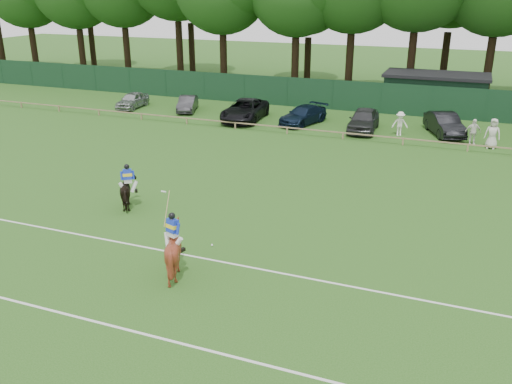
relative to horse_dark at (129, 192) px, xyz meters
The scene contains 20 objects.
ground 6.19m from the horse_dark, 22.82° to the right, with size 160.00×160.00×0.00m, color #1E4C14.
horse_dark is the anchor object (origin of this frame).
horse_chestnut 7.02m from the horse_dark, 43.18° to the right, with size 1.53×1.72×1.90m, color maroon.
sedan_silver 22.74m from the horse_dark, 123.06° to the left, with size 1.56×3.88×1.32m, color #A3A5A8.
sedan_grey 20.97m from the horse_dark, 110.67° to the left, with size 1.32×3.78×1.25m, color #2B2B2D.
suv_black 18.45m from the horse_dark, 95.34° to the left, with size 2.63×5.71×1.59m, color black.
sedan_navy 19.05m from the horse_dark, 81.39° to the left, with size 1.87×4.61×1.34m, color #0F1D31.
hatch_grey 19.88m from the horse_dark, 67.82° to the left, with size 1.90×4.73×1.61m, color #303133.
estate_black 23.30m from the horse_dark, 56.14° to the left, with size 1.62×4.66×1.53m, color black.
spectator_left 20.67m from the horse_dark, 60.75° to the left, with size 1.09×0.63×1.68m, color white.
spectator_mid 22.89m from the horse_dark, 49.51° to the left, with size 1.01×0.42×1.73m, color white.
spectator_right 23.28m from the horse_dark, 46.50° to the left, with size 0.96×0.62×1.96m, color silver.
rider_dark 0.71m from the horse_dark, 54.30° to the right, with size 0.84×0.67×1.41m.
rider_chestnut 7.09m from the horse_dark, 43.28° to the right, with size 0.92×0.74×2.05m.
polo_ball 5.92m from the horse_dark, 23.11° to the right, with size 0.09×0.09×0.09m, color silver.
pitch_lines 8.20m from the horse_dark, 46.09° to the right, with size 60.00×5.10×0.01m.
pitch_rail 16.62m from the horse_dark, 70.07° to the left, with size 62.10×0.10×0.50m.
perimeter_fence 25.26m from the horse_dark, 77.05° to the left, with size 92.08×0.08×2.50m.
utility_shed 29.99m from the horse_dark, 67.11° to the left, with size 8.40×4.40×3.04m.
tree_row 33.51m from the horse_dark, 76.78° to the left, with size 96.00×12.00×21.00m, color #26561C, non-canonical shape.
Camera 1 is at (8.53, -17.51, 9.81)m, focal length 38.00 mm.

